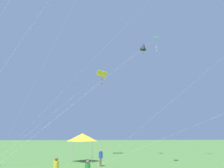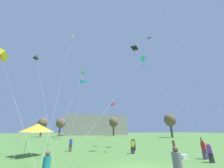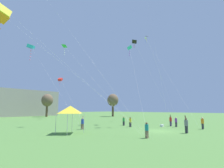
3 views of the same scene
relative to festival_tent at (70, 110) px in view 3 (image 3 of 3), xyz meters
The scene contains 23 objects.
ground_plane 11.47m from the festival_tent, 37.74° to the right, with size 220.00×220.00×0.00m, color #4C7A38.
distant_building 56.62m from the festival_tent, 76.57° to the left, with size 31.27×11.86×9.95m, color gray.
tree_near_right 45.10m from the festival_tent, 64.83° to the left, with size 3.97×3.97×8.02m.
tree_far_left 44.20m from the festival_tent, 34.38° to the left, with size 4.09×4.09×8.26m.
festival_tent is the anchor object (origin of this frame).
cooler_box 15.33m from the festival_tent, 17.69° to the right, with size 0.56×0.43×0.34m, color white.
person_yellow_shirt 10.88m from the festival_tent, ahead, with size 0.36×0.36×1.53m.
person_teal_shirt 9.13m from the festival_tent, 69.82° to the right, with size 0.36×0.36×1.53m.
person_orange_shirt 18.26m from the festival_tent, 35.28° to the right, with size 0.39×0.39×1.66m.
person_grey_shirt 13.80m from the festival_tent, 47.80° to the right, with size 0.42×0.42×2.06m.
person_blue_shirt 4.55m from the festival_tent, 30.33° to the left, with size 0.38×0.38×1.86m.
person_red_shirt 17.07m from the festival_tent, 18.33° to the right, with size 0.39×0.39×1.89m.
person_purple_shirt 16.83m from the festival_tent, 22.94° to the right, with size 0.36×0.36×1.54m.
person_green_shirt 11.99m from the festival_tent, ahead, with size 0.35×0.35×1.48m.
kite_green_delta_1 14.11m from the festival_tent, 62.57° to the left, with size 1.75×16.81×14.10m.
kite_cyan_delta_2 19.01m from the festival_tent, ahead, with size 12.01×10.79×15.18m.
kite_black_delta_3 18.45m from the festival_tent, 12.23° to the right, with size 2.57×4.42×15.56m.
kite_white_delta_4 29.76m from the festival_tent, ahead, with size 10.63×14.42×20.64m.
kite_black_delta_5 16.40m from the festival_tent, ahead, with size 3.82×5.78×14.61m.
kite_yellow_box_7 12.47m from the festival_tent, 162.04° to the left, with size 11.35×12.14×13.39m.
kite_red_box_8 32.37m from the festival_tent, 60.30° to the left, with size 12.36×26.41×11.86m.
kite_cyan_box_9 27.17m from the festival_tent, 78.69° to the left, with size 2.34×22.04×17.98m.
kite_black_diamond_10 17.21m from the festival_tent, 120.60° to the left, with size 9.50×17.55×17.22m.
Camera 3 is at (-21.23, -10.59, 2.87)m, focal length 28.00 mm.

